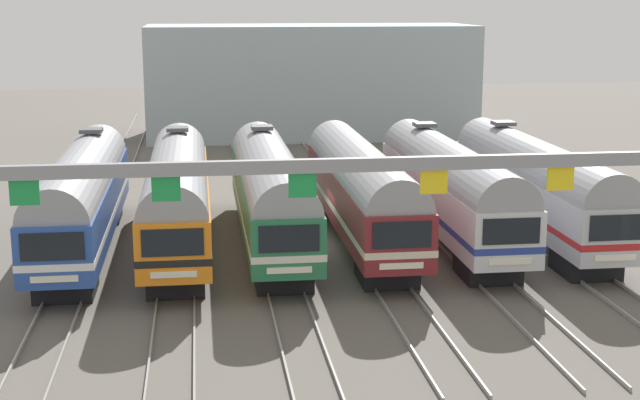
{
  "coord_description": "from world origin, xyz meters",
  "views": [
    {
      "loc": [
        -5.38,
        -42.17,
        11.47
      ],
      "look_at": [
        0.26,
        0.42,
        2.05
      ],
      "focal_mm": 51.89,
      "sensor_mm": 36.0,
      "label": 1
    }
  ],
  "objects": [
    {
      "name": "commuter_train_blue",
      "position": [
        -10.74,
        -0.0,
        2.69
      ],
      "size": [
        2.88,
        18.06,
        5.05
      ],
      "color": "#284C9E",
      "rests_on": "ground"
    },
    {
      "name": "catenary_gantry",
      "position": [
        0.0,
        -13.5,
        5.37
      ],
      "size": [
        26.72,
        0.44,
        6.97
      ],
      "color": "gray",
      "rests_on": "ground"
    },
    {
      "name": "commuter_train_stainless",
      "position": [
        10.74,
        -0.0,
        2.69
      ],
      "size": [
        2.88,
        18.06,
        5.05
      ],
      "color": "#B2B5BA",
      "rests_on": "ground"
    },
    {
      "name": "commuter_train_orange",
      "position": [
        -6.44,
        -0.0,
        2.69
      ],
      "size": [
        2.88,
        18.06,
        5.05
      ],
      "color": "orange",
      "rests_on": "ground"
    },
    {
      "name": "ground_plane",
      "position": [
        0.0,
        0.0,
        0.0
      ],
      "size": [
        160.0,
        160.0,
        0.0
      ],
      "primitive_type": "plane",
      "color": "#5B564F"
    },
    {
      "name": "commuter_train_green",
      "position": [
        -2.15,
        -0.0,
        2.69
      ],
      "size": [
        2.88,
        18.06,
        5.05
      ],
      "color": "#236B42",
      "rests_on": "ground"
    },
    {
      "name": "commuter_train_maroon",
      "position": [
        2.15,
        -0.01,
        2.69
      ],
      "size": [
        2.88,
        18.06,
        4.77
      ],
      "color": "maroon",
      "rests_on": "ground"
    },
    {
      "name": "commuter_train_silver",
      "position": [
        6.44,
        -0.0,
        2.69
      ],
      "size": [
        2.88,
        18.06,
        5.05
      ],
      "color": "silver",
      "rests_on": "ground"
    },
    {
      "name": "track_bed",
      "position": [
        0.0,
        17.0,
        0.07
      ],
      "size": [
        22.99,
        70.0,
        0.15
      ],
      "color": "gray",
      "rests_on": "ground"
    },
    {
      "name": "maintenance_building",
      "position": [
        4.07,
        35.74,
        4.63
      ],
      "size": [
        27.13,
        10.0,
        9.26
      ],
      "primitive_type": "cube",
      "color": "#9EB2B7",
      "rests_on": "ground"
    }
  ]
}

